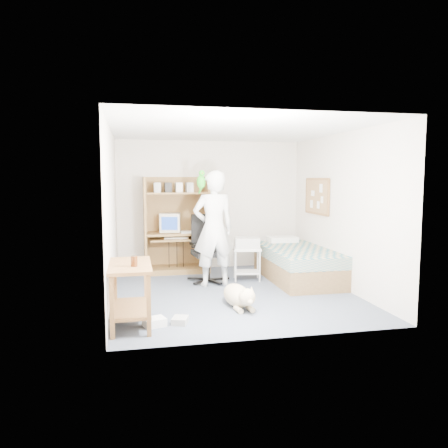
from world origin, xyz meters
name	(u,v)px	position (x,y,z in m)	size (l,w,h in m)	color
floor	(233,293)	(0.00, 0.00, 0.00)	(4.00, 4.00, 0.00)	#4B5666
wall_back	(210,205)	(0.00, 2.00, 1.25)	(3.60, 0.02, 2.50)	silver
wall_right	(341,211)	(1.80, 0.00, 1.25)	(0.02, 4.00, 2.50)	silver
wall_left	(112,215)	(-1.80, 0.00, 1.25)	(0.02, 4.00, 2.50)	silver
ceiling	(233,130)	(0.00, 0.00, 2.50)	(3.60, 4.00, 0.02)	white
computer_hutch	(176,229)	(-0.70, 1.74, 0.82)	(1.20, 0.63, 1.80)	olive
bed	(297,263)	(1.30, 0.62, 0.29)	(1.02, 2.02, 0.66)	brown
side_desk	(130,285)	(-1.55, -1.20, 0.49)	(0.50, 1.00, 0.75)	brown
corkboard	(317,196)	(1.77, 0.90, 1.45)	(0.04, 0.94, 0.66)	olive
office_chair	(207,258)	(-0.26, 0.82, 0.41)	(0.64, 0.64, 1.14)	black
person	(214,229)	(-0.21, 0.51, 0.95)	(0.69, 0.45, 1.90)	white
parrot	(201,181)	(-0.41, 0.52, 1.74)	(0.14, 0.24, 0.38)	#188112
dog	(238,296)	(-0.10, -0.77, 0.16)	(0.40, 0.99, 0.37)	#CEB28A
printer_cart	(247,259)	(0.43, 0.78, 0.38)	(0.53, 0.46, 0.57)	silver
printer	(247,243)	(0.43, 0.78, 0.66)	(0.42, 0.32, 0.18)	#AEADA9
crt_monitor	(170,222)	(-0.81, 1.75, 0.95)	(0.42, 0.44, 0.35)	beige
keyboard	(176,238)	(-0.71, 1.58, 0.67)	(0.45, 0.16, 0.03)	beige
pencil_cup	(194,229)	(-0.37, 1.65, 0.82)	(0.08, 0.08, 0.12)	yellow
drink_glass	(134,261)	(-1.50, -1.35, 0.81)	(0.08, 0.08, 0.12)	#431F0A
floor_box_a	(154,322)	(-1.28, -1.32, 0.05)	(0.25, 0.20, 0.10)	white
floor_box_b	(180,320)	(-0.96, -1.29, 0.04)	(0.18, 0.22, 0.08)	#ABACA7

